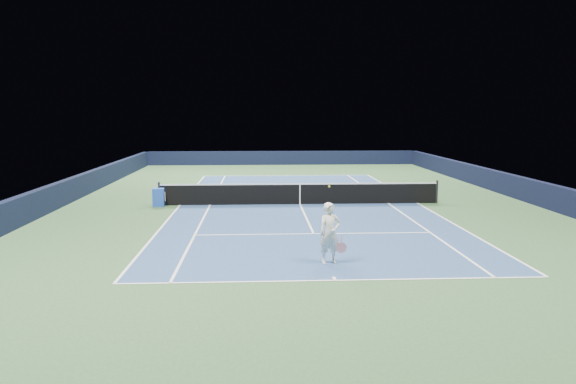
{
  "coord_description": "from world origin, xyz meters",
  "views": [
    {
      "loc": [
        -1.92,
        -25.44,
        4.19
      ],
      "look_at": [
        -0.71,
        -3.0,
        1.0
      ],
      "focal_mm": 35.0,
      "sensor_mm": 36.0,
      "label": 1
    }
  ],
  "objects": [
    {
      "name": "ground",
      "position": [
        0.0,
        0.0,
        0.0
      ],
      "size": [
        40.0,
        40.0,
        0.0
      ],
      "primitive_type": "plane",
      "color": "#2F512C",
      "rests_on": "ground"
    },
    {
      "name": "wall_far",
      "position": [
        0.0,
        19.82,
        0.55
      ],
      "size": [
        22.0,
        0.35,
        1.1
      ],
      "primitive_type": "cube",
      "color": "black",
      "rests_on": "ground"
    },
    {
      "name": "wall_right",
      "position": [
        10.82,
        0.0,
        0.55
      ],
      "size": [
        0.35,
        40.0,
        1.1
      ],
      "primitive_type": "cube",
      "color": "black",
      "rests_on": "ground"
    },
    {
      "name": "wall_left",
      "position": [
        -10.82,
        0.0,
        0.55
      ],
      "size": [
        0.35,
        40.0,
        1.1
      ],
      "primitive_type": "cube",
      "color": "black",
      "rests_on": "ground"
    },
    {
      "name": "court_surface",
      "position": [
        0.0,
        0.0,
        0.0
      ],
      "size": [
        10.97,
        23.77,
        0.01
      ],
      "primitive_type": "cube",
      "color": "navy",
      "rests_on": "ground"
    },
    {
      "name": "baseline_far",
      "position": [
        0.0,
        11.88,
        0.01
      ],
      "size": [
        10.97,
        0.08,
        0.0
      ],
      "primitive_type": "cube",
      "color": "white",
      "rests_on": "ground"
    },
    {
      "name": "baseline_near",
      "position": [
        0.0,
        -11.88,
        0.01
      ],
      "size": [
        10.97,
        0.08,
        0.0
      ],
      "primitive_type": "cube",
      "color": "white",
      "rests_on": "ground"
    },
    {
      "name": "sideline_doubles_right",
      "position": [
        5.49,
        0.0,
        0.01
      ],
      "size": [
        0.08,
        23.77,
        0.0
      ],
      "primitive_type": "cube",
      "color": "white",
      "rests_on": "ground"
    },
    {
      "name": "sideline_doubles_left",
      "position": [
        -5.49,
        0.0,
        0.01
      ],
      "size": [
        0.08,
        23.77,
        0.0
      ],
      "primitive_type": "cube",
      "color": "white",
      "rests_on": "ground"
    },
    {
      "name": "sideline_singles_right",
      "position": [
        4.12,
        0.0,
        0.01
      ],
      "size": [
        0.08,
        23.77,
        0.0
      ],
      "primitive_type": "cube",
      "color": "white",
      "rests_on": "ground"
    },
    {
      "name": "sideline_singles_left",
      "position": [
        -4.12,
        0.0,
        0.01
      ],
      "size": [
        0.08,
        23.77,
        0.0
      ],
      "primitive_type": "cube",
      "color": "white",
      "rests_on": "ground"
    },
    {
      "name": "service_line_far",
      "position": [
        0.0,
        6.4,
        0.01
      ],
      "size": [
        8.23,
        0.08,
        0.0
      ],
      "primitive_type": "cube",
      "color": "white",
      "rests_on": "ground"
    },
    {
      "name": "service_line_near",
      "position": [
        0.0,
        -6.4,
        0.01
      ],
      "size": [
        8.23,
        0.08,
        0.0
      ],
      "primitive_type": "cube",
      "color": "white",
      "rests_on": "ground"
    },
    {
      "name": "center_service_line",
      "position": [
        0.0,
        0.0,
        0.01
      ],
      "size": [
        0.08,
        12.8,
        0.0
      ],
      "primitive_type": "cube",
      "color": "white",
      "rests_on": "ground"
    },
    {
      "name": "center_mark_far",
      "position": [
        0.0,
        11.73,
        0.01
      ],
      "size": [
        0.08,
        0.3,
        0.0
      ],
      "primitive_type": "cube",
      "color": "white",
      "rests_on": "ground"
    },
    {
      "name": "center_mark_near",
      "position": [
        0.0,
        -11.73,
        0.01
      ],
      "size": [
        0.08,
        0.3,
        0.0
      ],
      "primitive_type": "cube",
      "color": "white",
      "rests_on": "ground"
    },
    {
      "name": "tennis_net",
      "position": [
        0.0,
        0.0,
        0.5
      ],
      "size": [
        12.9,
        0.1,
        1.07
      ],
      "color": "black",
      "rests_on": "ground"
    },
    {
      "name": "sponsor_cube",
      "position": [
        -6.4,
        -0.23,
        0.41
      ],
      "size": [
        0.59,
        0.48,
        0.82
      ],
      "color": "blue",
      "rests_on": "ground"
    },
    {
      "name": "tennis_player",
      "position": [
        0.07,
        -10.24,
        0.86
      ],
      "size": [
        0.83,
        1.31,
        2.07
      ],
      "color": "white",
      "rests_on": "ground"
    }
  ]
}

